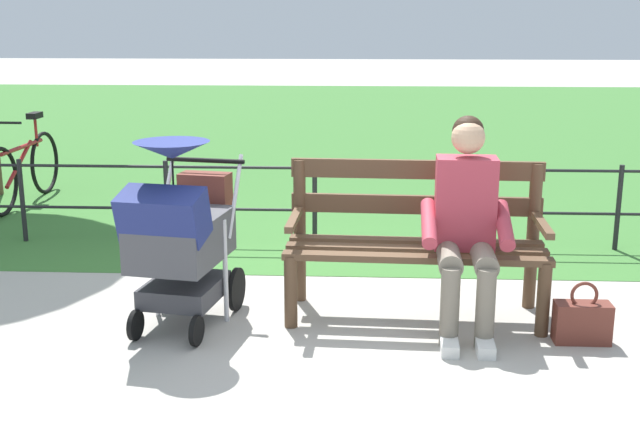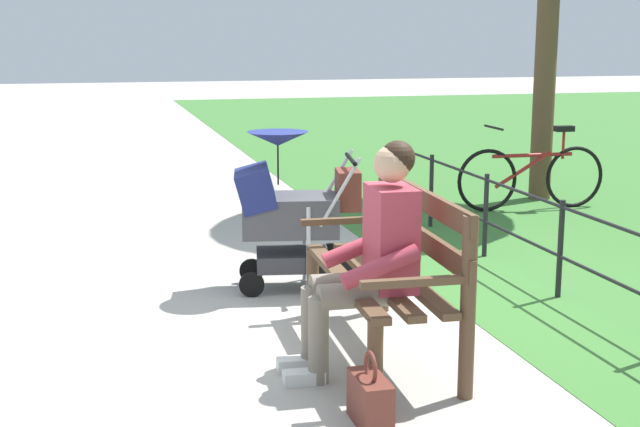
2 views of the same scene
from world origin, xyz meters
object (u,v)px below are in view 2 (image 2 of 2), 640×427
at_px(park_bench, 393,264).
at_px(bicycle, 532,175).
at_px(person_on_bench, 371,252).
at_px(stroller, 289,209).
at_px(handbag, 370,400).

relative_size(park_bench, bicycle, 0.98).
xyz_separation_m(person_on_bench, stroller, (1.70, 0.08, -0.08)).
height_order(person_on_bench, handbag, person_on_bench).
distance_m(park_bench, bicycle, 4.67).
bearing_deg(person_on_bench, bicycle, -37.54).
distance_m(person_on_bench, bicycle, 5.04).
distance_m(park_bench, person_on_bench, 0.39).
bearing_deg(handbag, bicycle, -35.15).
relative_size(person_on_bench, stroller, 1.11).
xyz_separation_m(park_bench, handbag, (-0.95, 0.44, -0.40)).
bearing_deg(stroller, park_bench, -168.13).
distance_m(park_bench, handbag, 1.11).
relative_size(park_bench, person_on_bench, 1.27).
bearing_deg(person_on_bench, handbag, 162.28).
bearing_deg(bicycle, park_bench, 142.53).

